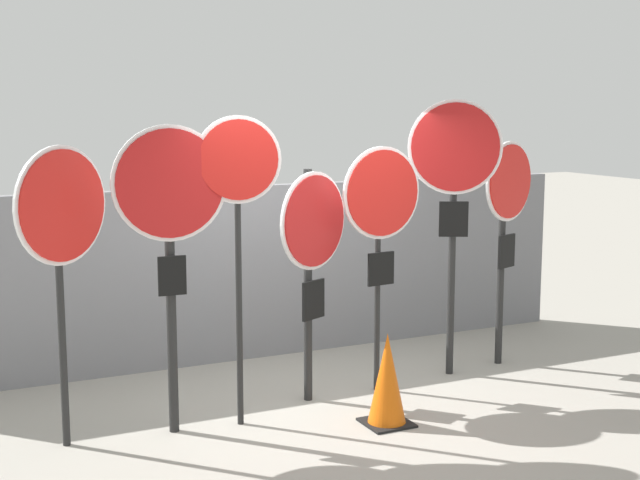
{
  "coord_description": "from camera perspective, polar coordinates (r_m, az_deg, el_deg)",
  "views": [
    {
      "loc": [
        -3.2,
        -6.74,
        2.58
      ],
      "look_at": [
        0.01,
        0.0,
        1.44
      ],
      "focal_mm": 50.0,
      "sensor_mm": 36.0,
      "label": 1
    }
  ],
  "objects": [
    {
      "name": "fence_back",
      "position": [
        9.07,
        -4.35,
        -2.08
      ],
      "size": [
        7.31,
        0.12,
        1.77
      ],
      "color": "slate",
      "rests_on": "ground"
    },
    {
      "name": "stop_sign_4",
      "position": [
        7.85,
        3.96,
        1.97
      ],
      "size": [
        0.81,
        0.15,
        2.21
      ],
      "rotation": [
        0.0,
        0.0,
        0.13
      ],
      "color": "black",
      "rests_on": "ground"
    },
    {
      "name": "stop_sign_5",
      "position": [
        8.38,
        8.6,
        4.17
      ],
      "size": [
        0.8,
        0.42,
        2.62
      ],
      "rotation": [
        0.0,
        0.0,
        -0.46
      ],
      "color": "black",
      "rests_on": "ground"
    },
    {
      "name": "stop_sign_2",
      "position": [
        6.96,
        -5.24,
        3.37
      ],
      "size": [
        0.68,
        0.15,
        2.49
      ],
      "rotation": [
        0.0,
        0.0,
        -0.15
      ],
      "color": "black",
      "rests_on": "ground"
    },
    {
      "name": "stop_sign_1",
      "position": [
        6.88,
        -9.56,
        1.47
      ],
      "size": [
        0.89,
        0.16,
        2.43
      ],
      "rotation": [
        0.0,
        0.0,
        -0.06
      ],
      "color": "black",
      "rests_on": "ground"
    },
    {
      "name": "stop_sign_0",
      "position": [
        6.78,
        -16.19,
        1.08
      ],
      "size": [
        0.74,
        0.52,
        2.29
      ],
      "rotation": [
        0.0,
        0.0,
        0.61
      ],
      "color": "black",
      "rests_on": "ground"
    },
    {
      "name": "traffic_cone_0",
      "position": [
        7.3,
        4.32,
        -8.89
      ],
      "size": [
        0.37,
        0.37,
        0.76
      ],
      "color": "black",
      "rests_on": "ground"
    },
    {
      "name": "stop_sign_6",
      "position": [
        8.87,
        11.89,
        2.16
      ],
      "size": [
        0.74,
        0.31,
        2.22
      ],
      "rotation": [
        0.0,
        0.0,
        0.37
      ],
      "color": "black",
      "rests_on": "ground"
    },
    {
      "name": "stop_sign_3",
      "position": [
        7.6,
        -0.48,
        -0.06
      ],
      "size": [
        0.77,
        0.39,
        2.03
      ],
      "rotation": [
        0.0,
        0.0,
        0.45
      ],
      "color": "black",
      "rests_on": "ground"
    },
    {
      "name": "ground_plane",
      "position": [
        7.89,
        -0.05,
        -10.36
      ],
      "size": [
        40.0,
        40.0,
        0.0
      ],
      "primitive_type": "plane",
      "color": "gray"
    }
  ]
}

